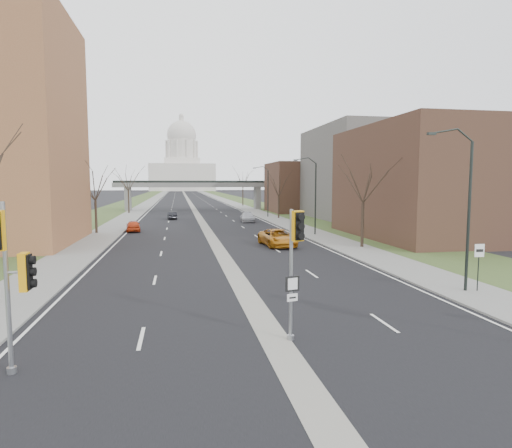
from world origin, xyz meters
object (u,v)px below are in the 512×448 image
object	(u,v)px
signal_pole_left	(10,263)
car_left_near	(133,226)
car_right_near	(278,238)
car_right_mid	(247,217)
car_left_far	(172,215)
signal_pole_median	(295,251)
speed_limit_sign	(479,259)

from	to	relation	value
signal_pole_left	car_left_near	xyz separation A→B (m)	(-0.44, 40.21, -2.83)
car_left_near	car_right_near	xyz separation A→B (m)	(14.67, -15.02, 0.10)
car_right_mid	signal_pole_left	bearing A→B (deg)	-102.15
car_left_near	car_right_mid	xyz separation A→B (m)	(15.91, 10.49, 0.04)
car_left_near	car_right_mid	size ratio (longest dim) A/B	0.81
car_left_near	car_left_far	xyz separation A→B (m)	(4.45, 17.32, -0.07)
car_left_far	car_left_near	bearing A→B (deg)	70.25
car_left_far	car_right_near	world-z (taller)	car_right_near
signal_pole_left	car_right_mid	size ratio (longest dim) A/B	1.07
signal_pole_left	car_left_near	bearing A→B (deg)	91.43
signal_pole_median	car_left_near	distance (m)	40.34
car_right_near	car_left_near	bearing A→B (deg)	129.79
speed_limit_sign	car_left_far	distance (m)	53.91
signal_pole_median	speed_limit_sign	xyz separation A→B (m)	(11.70, 5.21, -1.59)
car_left_far	car_right_near	xyz separation A→B (m)	(10.22, -32.34, 0.17)
signal_pole_median	car_right_near	distance (m)	24.71
car_right_near	car_right_mid	distance (m)	25.55
car_left_far	car_right_near	size ratio (longest dim) A/B	0.67
speed_limit_sign	car_right_near	distance (m)	20.01
car_right_mid	car_left_near	bearing A→B (deg)	-141.78
speed_limit_sign	car_right_mid	xyz separation A→B (m)	(-5.43, 44.35, -1.15)
car_left_near	car_left_far	world-z (taller)	car_left_near
signal_pole_median	car_left_near	bearing A→B (deg)	90.25
signal_pole_median	car_left_near	world-z (taller)	signal_pole_median
signal_pole_left	signal_pole_median	distance (m)	9.27
speed_limit_sign	car_right_mid	world-z (taller)	speed_limit_sign
signal_pole_median	car_right_near	bearing A→B (deg)	64.57
speed_limit_sign	car_right_near	xyz separation A→B (m)	(-6.68, 18.84, -1.09)
speed_limit_sign	car_right_mid	size ratio (longest dim) A/B	0.51
car_right_near	signal_pole_median	bearing A→B (deg)	-106.33
signal_pole_median	speed_limit_sign	bearing A→B (deg)	10.37
car_left_far	signal_pole_median	bearing A→B (deg)	89.93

